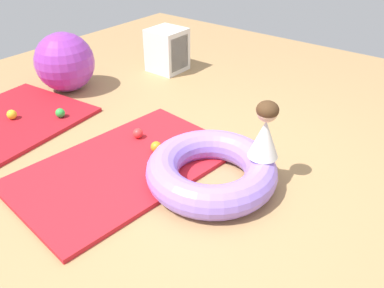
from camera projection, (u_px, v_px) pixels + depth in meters
ground_plane at (197, 178)px, 3.36m from camera, size 8.00×8.00×0.00m
gym_mat_center_rear at (125, 166)px, 3.46m from camera, size 1.99×1.35×0.04m
inflatable_cushion at (211, 170)px, 3.22m from camera, size 1.07×1.07×0.26m
child_in_white at (265, 130)px, 3.04m from camera, size 0.25×0.25×0.48m
play_ball_orange at (156, 147)px, 3.59m from camera, size 0.10×0.10×0.10m
play_ball_green at (60, 113)px, 4.17m from camera, size 0.10×0.10×0.10m
play_ball_red at (138, 133)px, 3.81m from camera, size 0.10×0.10×0.10m
play_ball_yellow at (12, 114)px, 4.13m from camera, size 0.10×0.10×0.10m
exercise_ball_large at (65, 62)px, 4.71m from camera, size 0.70×0.70×0.70m
storage_cube at (169, 50)px, 5.28m from camera, size 0.44×0.44×0.56m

